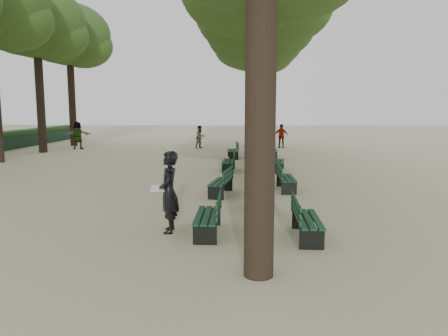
{
  "coord_description": "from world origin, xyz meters",
  "views": [
    {
      "loc": [
        1.32,
        -9.35,
        2.95
      ],
      "look_at": [
        0.6,
        3.0,
        1.2
      ],
      "focal_mm": 35.0,
      "sensor_mm": 36.0,
      "label": 1
    }
  ],
  "objects": [
    {
      "name": "bench_left_3",
      "position": [
        0.37,
        15.59,
        0.27
      ],
      "size": [
        0.74,
        1.85,
        0.92
      ],
      "color": "black",
      "rests_on": "ground"
    },
    {
      "name": "pedestrian_a",
      "position": [
        -2.17,
        21.39,
        0.8
      ],
      "size": [
        0.79,
        0.77,
        1.6
      ],
      "primitive_type": "imported",
      "rotation": [
        0.0,
        0.0,
        0.76
      ],
      "color": "#262628",
      "rests_on": "ground"
    },
    {
      "name": "tree_central_4",
      "position": [
        1.5,
        18.0,
        7.65
      ],
      "size": [
        6.0,
        6.0,
        9.95
      ],
      "color": "#33261C",
      "rests_on": "ground"
    },
    {
      "name": "bench_right_3",
      "position": [
        2.63,
        15.74,
        0.27
      ],
      "size": [
        0.59,
        1.8,
        0.92
      ],
      "color": "black",
      "rests_on": "ground"
    },
    {
      "name": "tree_far_4",
      "position": [
        -12.0,
        18.0,
        8.14
      ],
      "size": [
        6.0,
        6.0,
        10.45
      ],
      "color": "#33261C",
      "rests_on": "ground"
    },
    {
      "name": "bench_left_2",
      "position": [
        0.37,
        10.49,
        0.27
      ],
      "size": [
        0.57,
        1.8,
        0.92
      ],
      "color": "black",
      "rests_on": "ground"
    },
    {
      "name": "bench_left_0",
      "position": [
        0.37,
        0.45,
        0.27
      ],
      "size": [
        0.6,
        1.81,
        0.92
      ],
      "color": "black",
      "rests_on": "ground"
    },
    {
      "name": "bench_right_0",
      "position": [
        2.63,
        0.26,
        0.27
      ],
      "size": [
        0.57,
        1.8,
        0.92
      ],
      "color": "black",
      "rests_on": "ground"
    },
    {
      "name": "man_with_map",
      "position": [
        -0.55,
        0.58,
        0.96
      ],
      "size": [
        0.67,
        0.81,
        1.93
      ],
      "color": "black",
      "rests_on": "ground"
    },
    {
      "name": "bench_right_2",
      "position": [
        2.63,
        10.64,
        0.27
      ],
      "size": [
        0.76,
        1.85,
        0.92
      ],
      "color": "black",
      "rests_on": "ground"
    },
    {
      "name": "bench_right_1",
      "position": [
        2.63,
        5.93,
        0.27
      ],
      "size": [
        0.65,
        1.82,
        0.92
      ],
      "color": "black",
      "rests_on": "ground"
    },
    {
      "name": "tree_far_5",
      "position": [
        -12.0,
        23.0,
        8.14
      ],
      "size": [
        6.0,
        6.0,
        10.45
      ],
      "color": "#33261C",
      "rests_on": "ground"
    },
    {
      "name": "tree_central_5",
      "position": [
        1.5,
        23.0,
        7.65
      ],
      "size": [
        6.0,
        6.0,
        9.95
      ],
      "color": "#33261C",
      "rests_on": "ground"
    },
    {
      "name": "ground",
      "position": [
        0.0,
        0.0,
        0.0
      ],
      "size": [
        120.0,
        120.0,
        0.0
      ],
      "primitive_type": "plane",
      "color": "#C1B992",
      "rests_on": "ground"
    },
    {
      "name": "pedestrian_e",
      "position": [
        -10.6,
        20.31,
        0.96
      ],
      "size": [
        1.82,
        0.66,
        1.92
      ],
      "primitive_type": "imported",
      "rotation": [
        0.0,
        0.0,
        3.3
      ],
      "color": "#262628",
      "rests_on": "ground"
    },
    {
      "name": "pedestrian_c",
      "position": [
        3.58,
        22.01,
        0.85
      ],
      "size": [
        1.03,
        0.44,
        1.71
      ],
      "primitive_type": "imported",
      "rotation": [
        0.0,
        0.0,
        6.18
      ],
      "color": "#262628",
      "rests_on": "ground"
    },
    {
      "name": "bench_left_1",
      "position": [
        0.37,
        5.02,
        0.27
      ],
      "size": [
        0.81,
        1.86,
        0.92
      ],
      "color": "black",
      "rests_on": "ground"
    },
    {
      "name": "tree_central_3",
      "position": [
        1.5,
        13.0,
        7.65
      ],
      "size": [
        6.0,
        6.0,
        9.95
      ],
      "color": "#33261C",
      "rests_on": "ground"
    }
  ]
}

